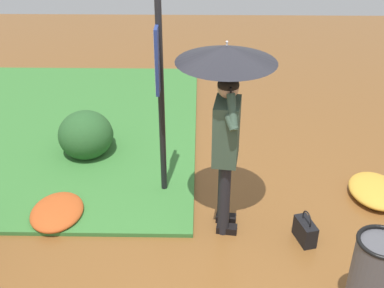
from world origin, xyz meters
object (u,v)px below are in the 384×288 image
at_px(person_with_umbrella, 226,93).
at_px(trash_bin, 374,278).
at_px(info_sign_post, 160,80).
at_px(handbag, 305,231).

relative_size(person_with_umbrella, trash_bin, 2.45).
bearing_deg(info_sign_post, trash_bin, -133.32).
xyz_separation_m(info_sign_post, handbag, (-0.86, -1.54, -1.32)).
height_order(info_sign_post, trash_bin, info_sign_post).
bearing_deg(info_sign_post, handbag, -119.10).
height_order(person_with_umbrella, trash_bin, person_with_umbrella).
bearing_deg(handbag, info_sign_post, 60.90).
height_order(person_with_umbrella, handbag, person_with_umbrella).
relative_size(handbag, trash_bin, 0.44).
distance_m(person_with_umbrella, handbag, 1.69).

